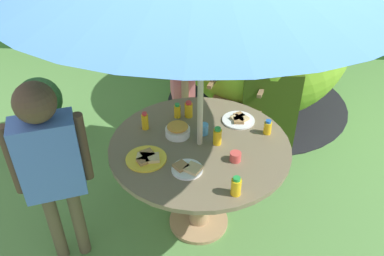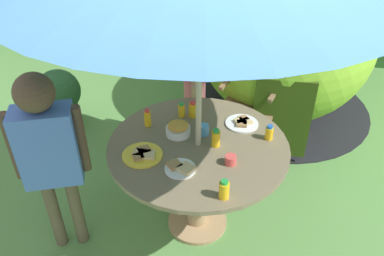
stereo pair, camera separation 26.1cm
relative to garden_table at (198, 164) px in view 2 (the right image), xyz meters
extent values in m
cube|color=#548442|center=(0.00, 0.00, -0.59)|extent=(10.00, 10.00, 0.02)
cylinder|color=tan|center=(0.00, 0.00, -0.57)|extent=(0.45, 0.45, 0.03)
cylinder|color=tan|center=(0.00, 0.00, -0.22)|extent=(0.15, 0.15, 0.72)
cylinder|color=#75664C|center=(0.00, 0.00, 0.16)|extent=(1.19, 1.19, 0.03)
cylinder|color=#B7AD8C|center=(0.00, 0.00, 0.48)|extent=(0.04, 0.04, 2.12)
cylinder|color=brown|center=(0.04, 0.89, -0.35)|extent=(0.04, 0.04, 0.46)
cylinder|color=brown|center=(0.45, 0.76, -0.35)|extent=(0.04, 0.04, 0.46)
cylinder|color=brown|center=(0.15, 1.29, -0.35)|extent=(0.04, 0.04, 0.46)
cylinder|color=brown|center=(0.57, 1.17, -0.35)|extent=(0.04, 0.04, 0.46)
cube|color=brown|center=(0.30, 1.03, -0.11)|extent=(0.58, 0.57, 0.04)
cube|color=brown|center=(0.36, 1.23, 0.15)|extent=(0.46, 0.17, 0.49)
cube|color=brown|center=(0.10, 1.09, 0.11)|extent=(0.16, 0.45, 0.03)
cube|color=brown|center=(0.51, 0.97, 0.11)|extent=(0.16, 0.45, 0.03)
ellipsoid|color=#8CC633|center=(0.55, 1.82, 0.25)|extent=(1.79, 2.00, 1.66)
cylinder|color=black|center=(0.55, 1.82, -0.57)|extent=(2.04, 2.04, 0.01)
cube|color=#314511|center=(0.57, 0.86, -0.12)|extent=(0.49, 0.04, 0.75)
cylinder|color=#595960|center=(-1.55, 0.99, -0.46)|extent=(0.32, 0.32, 0.25)
sphere|color=#234C28|center=(-1.55, 0.99, -0.15)|extent=(0.42, 0.42, 0.42)
cylinder|color=brown|center=(-0.21, 0.96, -0.30)|extent=(0.08, 0.08, 0.56)
cylinder|color=brown|center=(-0.18, 0.83, -0.30)|extent=(0.08, 0.08, 0.56)
cube|color=#EA727F|center=(-0.20, 0.89, 0.21)|extent=(0.24, 0.35, 0.47)
cylinder|color=tan|center=(-0.24, 1.07, 0.24)|extent=(0.06, 0.06, 0.43)
cylinder|color=tan|center=(-0.16, 0.71, 0.24)|extent=(0.06, 0.06, 0.43)
sphere|color=tan|center=(-0.20, 0.89, 0.56)|extent=(0.21, 0.21, 0.21)
cylinder|color=brown|center=(-0.93, -0.37, -0.28)|extent=(0.08, 0.08, 0.61)
cylinder|color=brown|center=(-0.79, -0.31, -0.28)|extent=(0.08, 0.08, 0.61)
cube|color=#4C72C6|center=(-0.86, -0.34, 0.29)|extent=(0.40, 0.31, 0.52)
cylinder|color=#4C3828|center=(-1.04, -0.41, 0.31)|extent=(0.07, 0.07, 0.46)
cylinder|color=#4C3828|center=(-0.68, -0.27, 0.31)|extent=(0.07, 0.07, 0.46)
sphere|color=#4C3828|center=(-0.86, -0.34, 0.66)|extent=(0.23, 0.23, 0.23)
cylinder|color=white|center=(-0.15, 0.08, 0.20)|extent=(0.17, 0.17, 0.05)
ellipsoid|color=gold|center=(-0.15, 0.08, 0.24)|extent=(0.14, 0.14, 0.04)
cylinder|color=white|center=(0.26, 0.28, 0.18)|extent=(0.23, 0.23, 0.01)
cube|color=tan|center=(0.29, 0.29, 0.20)|extent=(0.10, 0.10, 0.02)
cube|color=#9E7547|center=(0.27, 0.32, 0.20)|extent=(0.09, 0.09, 0.02)
cube|color=tan|center=(0.24, 0.29, 0.20)|extent=(0.09, 0.09, 0.02)
cube|color=#9E7547|center=(0.26, 0.26, 0.20)|extent=(0.08, 0.08, 0.02)
cylinder|color=yellow|center=(-0.32, -0.19, 0.18)|extent=(0.26, 0.26, 0.01)
cube|color=tan|center=(-0.28, -0.20, 0.20)|extent=(0.10, 0.10, 0.02)
cube|color=#9E7547|center=(-0.32, -0.16, 0.20)|extent=(0.11, 0.11, 0.02)
cube|color=tan|center=(-0.34, -0.19, 0.20)|extent=(0.07, 0.07, 0.02)
cube|color=#9E7547|center=(-0.33, -0.23, 0.20)|extent=(0.09, 0.09, 0.02)
cylinder|color=white|center=(-0.06, -0.27, 0.18)|extent=(0.19, 0.19, 0.01)
cube|color=tan|center=(-0.02, -0.28, 0.20)|extent=(0.12, 0.12, 0.02)
cube|color=#9E7547|center=(-0.10, -0.26, 0.20)|extent=(0.11, 0.11, 0.02)
cylinder|color=yellow|center=(0.23, -0.45, 0.23)|extent=(0.06, 0.06, 0.10)
cylinder|color=green|center=(0.23, -0.45, 0.29)|extent=(0.04, 0.04, 0.02)
cylinder|color=yellow|center=(-0.38, 0.15, 0.23)|extent=(0.05, 0.05, 0.11)
cylinder|color=red|center=(-0.38, 0.15, 0.29)|extent=(0.03, 0.03, 0.02)
cylinder|color=yellow|center=(-0.10, 0.32, 0.23)|extent=(0.06, 0.06, 0.11)
cylinder|color=red|center=(-0.10, 0.32, 0.29)|extent=(0.04, 0.04, 0.02)
cylinder|color=yellow|center=(-0.18, 0.31, 0.22)|extent=(0.05, 0.05, 0.09)
cylinder|color=green|center=(-0.18, 0.31, 0.28)|extent=(0.03, 0.03, 0.02)
cylinder|color=yellow|center=(0.11, 0.01, 0.23)|extent=(0.06, 0.06, 0.11)
cylinder|color=green|center=(0.11, 0.01, 0.29)|extent=(0.04, 0.04, 0.02)
cylinder|color=yellow|center=(0.45, 0.15, 0.22)|extent=(0.05, 0.05, 0.09)
cylinder|color=blue|center=(0.45, 0.15, 0.27)|extent=(0.04, 0.04, 0.02)
cylinder|color=#4C99D8|center=(0.02, 0.11, 0.21)|extent=(0.07, 0.07, 0.07)
cylinder|color=#E04C47|center=(0.23, -0.16, 0.20)|extent=(0.07, 0.07, 0.06)
camera|label=1|loc=(0.10, -2.05, 1.74)|focal=36.85mm
camera|label=2|loc=(0.35, -2.02, 1.74)|focal=36.85mm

